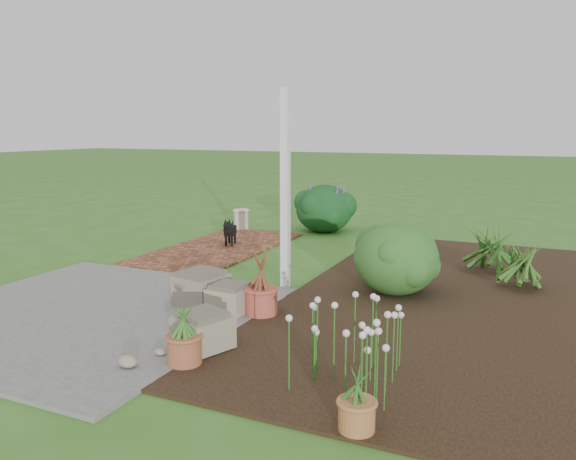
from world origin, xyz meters
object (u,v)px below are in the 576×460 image
at_px(stone_trough_near, 203,332).
at_px(evergreen_shrub, 396,257).
at_px(black_dog, 230,230).
at_px(cream_ceramic_urn, 241,219).

relative_size(stone_trough_near, evergreen_shrub, 0.42).
bearing_deg(stone_trough_near, evergreen_shrub, 65.24).
xyz_separation_m(stone_trough_near, black_dog, (-2.10, 4.08, 0.11)).
relative_size(stone_trough_near, cream_ceramic_urn, 1.15).
bearing_deg(cream_ceramic_urn, black_dog, -67.81).
bearing_deg(black_dog, cream_ceramic_urn, 94.77).
relative_size(cream_ceramic_urn, evergreen_shrub, 0.37).
relative_size(stone_trough_near, black_dog, 0.88).
bearing_deg(black_dog, stone_trough_near, -80.22).
height_order(stone_trough_near, evergreen_shrub, evergreen_shrub).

